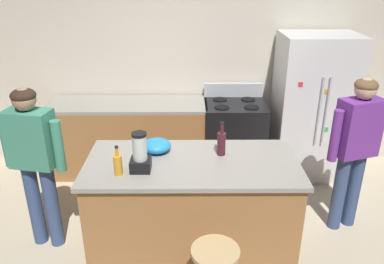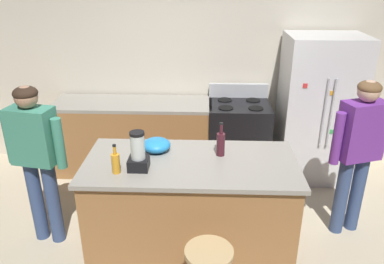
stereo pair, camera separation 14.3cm
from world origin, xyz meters
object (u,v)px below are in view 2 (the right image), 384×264
(bottle_wine, at_px, (221,143))
(bottle_soda, at_px, (116,163))
(refrigerator, at_px, (318,109))
(person_by_island_left, at_px, (36,152))
(kitchen_island, at_px, (191,206))
(person_by_sink_right, at_px, (359,145))
(blender_appliance, at_px, (138,154))
(mixing_bowl, at_px, (156,145))
(stove_range, at_px, (238,138))

(bottle_wine, relative_size, bottle_soda, 1.23)
(refrigerator, relative_size, person_by_island_left, 1.13)
(kitchen_island, xyz_separation_m, refrigerator, (1.50, 1.50, 0.43))
(refrigerator, height_order, bottle_soda, refrigerator)
(refrigerator, bearing_deg, person_by_sink_right, -86.51)
(blender_appliance, bearing_deg, mixing_bowl, 72.99)
(bottle_soda, bearing_deg, person_by_sink_right, 14.70)
(stove_range, xyz_separation_m, person_by_sink_right, (1.03, -1.17, 0.48))
(person_by_island_left, xyz_separation_m, blender_appliance, (0.98, -0.24, 0.12))
(person_by_island_left, bearing_deg, blender_appliance, -13.76)
(stove_range, relative_size, bottle_wine, 3.56)
(blender_appliance, height_order, bottle_wine, blender_appliance)
(person_by_island_left, height_order, bottle_soda, person_by_island_left)
(bottle_soda, bearing_deg, blender_appliance, 22.16)
(person_by_island_left, bearing_deg, refrigerator, 25.76)
(stove_range, xyz_separation_m, bottle_soda, (-1.15, -1.74, 0.55))
(kitchen_island, distance_m, stove_range, 1.62)
(kitchen_island, xyz_separation_m, person_by_island_left, (-1.41, 0.09, 0.49))
(kitchen_island, xyz_separation_m, blender_appliance, (-0.43, -0.15, 0.61))
(person_by_island_left, relative_size, blender_appliance, 4.71)
(refrigerator, xyz_separation_m, bottle_soda, (-2.11, -1.72, 0.14))
(person_by_island_left, xyz_separation_m, mixing_bowl, (1.09, 0.10, 0.04))
(person_by_island_left, distance_m, mixing_bowl, 1.09)
(refrigerator, distance_m, mixing_bowl, 2.25)
(blender_appliance, bearing_deg, person_by_island_left, 166.24)
(kitchen_island, height_order, bottle_soda, bottle_soda)
(blender_appliance, bearing_deg, bottle_wine, 22.11)
(person_by_island_left, height_order, person_by_sink_right, person_by_sink_right)
(refrigerator, height_order, person_by_island_left, refrigerator)
(stove_range, height_order, person_by_island_left, person_by_island_left)
(person_by_island_left, bearing_deg, stove_range, 36.17)
(kitchen_island, height_order, mixing_bowl, mixing_bowl)
(blender_appliance, relative_size, bottle_soda, 1.32)
(person_by_island_left, bearing_deg, bottle_soda, -21.13)
(kitchen_island, height_order, blender_appliance, blender_appliance)
(blender_appliance, bearing_deg, bottle_soda, -157.84)
(stove_range, distance_m, person_by_sink_right, 1.63)
(refrigerator, distance_m, person_by_sink_right, 1.15)
(blender_appliance, distance_m, mixing_bowl, 0.37)
(kitchen_island, relative_size, person_by_island_left, 1.18)
(kitchen_island, distance_m, bottle_wine, 0.66)
(refrigerator, xyz_separation_m, bottle_wine, (-1.24, -1.37, 0.16))
(kitchen_island, relative_size, person_by_sink_right, 1.17)
(stove_range, distance_m, bottle_wine, 1.53)
(mixing_bowl, bearing_deg, refrigerator, 35.49)
(stove_range, bearing_deg, person_by_island_left, -143.83)
(stove_range, bearing_deg, bottle_soda, -123.41)
(kitchen_island, relative_size, refrigerator, 1.04)
(bottle_wine, bearing_deg, stove_range, 78.55)
(bottle_soda, bearing_deg, stove_range, 56.59)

